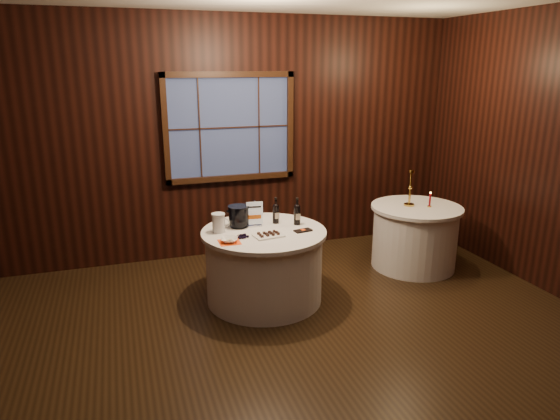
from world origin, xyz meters
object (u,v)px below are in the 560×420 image
object	(u,v)px
side_table	(414,236)
ice_bucket	(239,216)
brass_candlestick	(410,193)
red_candle	(430,201)
chocolate_plate	(269,235)
glass_pitcher	(219,223)
chocolate_box	(303,231)
cracker_bowl	(229,240)
main_table	(264,265)
port_bottle_left	(276,212)
sign_stand	(255,218)
port_bottle_right	(297,213)
grape_bunch	(243,236)

from	to	relation	value
side_table	ice_bucket	bearing A→B (deg)	-177.28
brass_candlestick	red_candle	world-z (taller)	brass_candlestick
chocolate_plate	glass_pitcher	size ratio (longest dim) A/B	1.56
chocolate_box	cracker_bowl	xyz separation A→B (m)	(-0.78, -0.09, 0.02)
glass_pitcher	brass_candlestick	world-z (taller)	brass_candlestick
main_table	glass_pitcher	xyz separation A→B (m)	(-0.45, 0.09, 0.48)
port_bottle_left	red_candle	size ratio (longest dim) A/B	1.53
sign_stand	port_bottle_right	bearing A→B (deg)	-3.66
sign_stand	brass_candlestick	distance (m)	1.98
main_table	chocolate_box	bearing A→B (deg)	-21.79
brass_candlestick	side_table	bearing A→B (deg)	-34.92
red_candle	glass_pitcher	bearing A→B (deg)	-177.00
side_table	main_table	bearing A→B (deg)	-171.47
main_table	side_table	world-z (taller)	same
main_table	red_candle	bearing A→B (deg)	6.05
side_table	port_bottle_right	distance (m)	1.70
ice_bucket	main_table	bearing A→B (deg)	-42.45
main_table	brass_candlestick	distance (m)	2.03
sign_stand	red_candle	world-z (taller)	sign_stand
ice_bucket	brass_candlestick	bearing A→B (deg)	4.25
glass_pitcher	main_table	bearing A→B (deg)	9.36
ice_bucket	cracker_bowl	world-z (taller)	ice_bucket
chocolate_box	ice_bucket	bearing A→B (deg)	140.04
side_table	chocolate_plate	distance (m)	2.10
main_table	glass_pitcher	distance (m)	0.66
side_table	brass_candlestick	distance (m)	0.55
chocolate_box	side_table	bearing A→B (deg)	5.86
main_table	chocolate_plate	size ratio (longest dim) A/B	4.16
sign_stand	glass_pitcher	size ratio (longest dim) A/B	1.40
ice_bucket	chocolate_plate	size ratio (longest dim) A/B	0.74
main_table	ice_bucket	xyz separation A→B (m)	(-0.21, 0.19, 0.50)
cracker_bowl	red_candle	world-z (taller)	red_candle
port_bottle_left	ice_bucket	xyz separation A→B (m)	(-0.40, -0.00, -0.00)
ice_bucket	glass_pitcher	bearing A→B (deg)	-155.87
side_table	chocolate_plate	world-z (taller)	chocolate_plate
brass_candlestick	red_candle	bearing A→B (deg)	-32.85
ice_bucket	glass_pitcher	size ratio (longest dim) A/B	1.15
side_table	glass_pitcher	world-z (taller)	glass_pitcher
main_table	port_bottle_right	world-z (taller)	port_bottle_right
side_table	grape_bunch	size ratio (longest dim) A/B	6.30
main_table	brass_candlestick	bearing A→B (deg)	10.41
side_table	grape_bunch	distance (m)	2.34
chocolate_plate	red_candle	size ratio (longest dim) A/B	1.67
chocolate_box	brass_candlestick	bearing A→B (deg)	8.38
main_table	cracker_bowl	xyz separation A→B (m)	(-0.41, -0.23, 0.41)
main_table	chocolate_box	world-z (taller)	chocolate_box
main_table	red_candle	distance (m)	2.18
port_bottle_right	grape_bunch	bearing A→B (deg)	-157.94
side_table	sign_stand	size ratio (longest dim) A/B	3.92
chocolate_box	cracker_bowl	size ratio (longest dim) A/B	1.12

